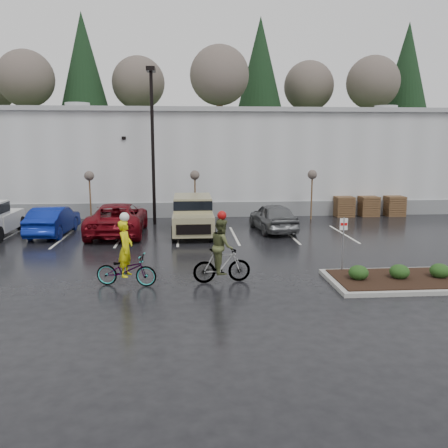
{
  "coord_description": "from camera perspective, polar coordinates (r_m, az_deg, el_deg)",
  "views": [
    {
      "loc": [
        -2.05,
        -16.79,
        5.01
      ],
      "look_at": [
        -0.36,
        4.29,
        1.3
      ],
      "focal_mm": 38.0,
      "sensor_mm": 36.0,
      "label": 1
    }
  ],
  "objects": [
    {
      "name": "shrub_c",
      "position": [
        18.77,
        24.53,
        -5.15
      ],
      "size": [
        0.7,
        0.7,
        0.52
      ],
      "primitive_type": "ellipsoid",
      "color": "#153713",
      "rests_on": "curb_island"
    },
    {
      "name": "mulch_bed",
      "position": [
        18.83,
        24.48,
        -5.86
      ],
      "size": [
        7.6,
        2.6,
        0.04
      ],
      "primitive_type": "cube",
      "color": "black",
      "rests_on": "curb_island"
    },
    {
      "name": "cyclist_hivis",
      "position": [
        16.93,
        -11.69,
        -4.68
      ],
      "size": [
        2.25,
        1.14,
        2.6
      ],
      "rotation": [
        0.0,
        0.0,
        1.38
      ],
      "color": "#3F3F44",
      "rests_on": "ground"
    },
    {
      "name": "warehouse",
      "position": [
        38.86,
        -1.57,
        7.94
      ],
      "size": [
        60.5,
        15.5,
        7.2
      ],
      "color": "silver",
      "rests_on": "ground"
    },
    {
      "name": "shrub_a",
      "position": [
        17.52,
        15.88,
        -5.65
      ],
      "size": [
        0.7,
        0.7,
        0.52
      ],
      "primitive_type": "ellipsoid",
      "color": "#153713",
      "rests_on": "curb_island"
    },
    {
      "name": "shrub_b",
      "position": [
        18.1,
        20.36,
        -5.4
      ],
      "size": [
        0.7,
        0.7,
        0.52
      ],
      "primitive_type": "ellipsoid",
      "color": "#153713",
      "rests_on": "curb_island"
    },
    {
      "name": "suv_tan",
      "position": [
        25.6,
        -3.77,
        0.99
      ],
      "size": [
        2.2,
        5.1,
        2.06
      ],
      "primitive_type": null,
      "color": "#989067",
      "rests_on": "ground"
    },
    {
      "name": "sapling_east",
      "position": [
        30.94,
        10.56,
        5.55
      ],
      "size": [
        0.6,
        0.6,
        3.2
      ],
      "color": "#49311D",
      "rests_on": "ground"
    },
    {
      "name": "sapling_mid",
      "position": [
        29.88,
        -3.53,
        5.55
      ],
      "size": [
        0.6,
        0.6,
        3.2
      ],
      "color": "#49311D",
      "rests_on": "ground"
    },
    {
      "name": "car_blue",
      "position": [
        27.11,
        -19.86,
        0.39
      ],
      "size": [
        1.9,
        4.85,
        1.57
      ],
      "primitive_type": "imported",
      "rotation": [
        0.0,
        0.0,
        3.09
      ],
      "color": "navy",
      "rests_on": "ground"
    },
    {
      "name": "car_red",
      "position": [
        26.32,
        -12.65,
        0.64
      ],
      "size": [
        2.88,
        6.21,
        1.72
      ],
      "primitive_type": "imported",
      "rotation": [
        0.0,
        0.0,
        3.15
      ],
      "color": "maroon",
      "rests_on": "ground"
    },
    {
      "name": "ground",
      "position": [
        17.64,
        2.3,
        -6.56
      ],
      "size": [
        120.0,
        120.0,
        0.0
      ],
      "primitive_type": "plane",
      "color": "black",
      "rests_on": "ground"
    },
    {
      "name": "car_grey",
      "position": [
        26.76,
        5.92,
        0.84
      ],
      "size": [
        2.38,
        4.85,
        1.59
      ],
      "primitive_type": "imported",
      "rotation": [
        0.0,
        0.0,
        3.25
      ],
      "color": "#5C5E60",
      "rests_on": "ground"
    },
    {
      "name": "fire_lane_sign",
      "position": [
        18.33,
        14.14,
        -1.7
      ],
      "size": [
        0.3,
        0.05,
        2.2
      ],
      "color": "gray",
      "rests_on": "ground"
    },
    {
      "name": "cyclist_olive",
      "position": [
        16.93,
        -0.26,
        -3.99
      ],
      "size": [
        2.05,
        1.01,
        2.6
      ],
      "rotation": [
        0.0,
        0.0,
        1.68
      ],
      "color": "#3F3F44",
      "rests_on": "ground"
    },
    {
      "name": "sapling_west",
      "position": [
        30.46,
        -15.9,
        5.28
      ],
      "size": [
        0.6,
        0.6,
        3.2
      ],
      "color": "#49311D",
      "rests_on": "ground"
    },
    {
      "name": "pallet_stack_a",
      "position": [
        32.83,
        14.22,
        2.06
      ],
      "size": [
        1.2,
        1.2,
        1.35
      ],
      "primitive_type": "cube",
      "color": "#49311D",
      "rests_on": "ground"
    },
    {
      "name": "pallet_stack_c",
      "position": [
        34.12,
        19.79,
        2.06
      ],
      "size": [
        1.2,
        1.2,
        1.35
      ],
      "primitive_type": "cube",
      "color": "#49311D",
      "rests_on": "ground"
    },
    {
      "name": "wooded_ridge",
      "position": [
        61.86,
        -2.71,
        8.08
      ],
      "size": [
        80.0,
        25.0,
        6.0
      ],
      "primitive_type": "cube",
      "color": "#223A18",
      "rests_on": "ground"
    },
    {
      "name": "curb_island",
      "position": [
        18.86,
        24.46,
        -6.14
      ],
      "size": [
        8.0,
        3.0,
        0.15
      ],
      "primitive_type": "cube",
      "color": "gray",
      "rests_on": "ground"
    },
    {
      "name": "lamppost",
      "position": [
        28.86,
        -8.62,
        11.18
      ],
      "size": [
        0.5,
        1.0,
        9.22
      ],
      "color": "black",
      "rests_on": "ground"
    },
    {
      "name": "pallet_stack_b",
      "position": [
        33.42,
        16.98,
        2.06
      ],
      "size": [
        1.2,
        1.2,
        1.35
      ],
      "primitive_type": "cube",
      "color": "#49311D",
      "rests_on": "ground"
    }
  ]
}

